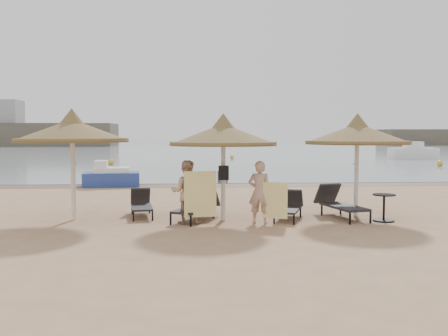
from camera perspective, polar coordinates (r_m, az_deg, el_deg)
The scene contains 22 objects.
ground at distance 12.53m, azimuth 2.20°, elevation -6.48°, with size 160.00×160.00×0.00m, color tan.
sea at distance 92.30m, azimuth -2.93°, elevation 2.59°, with size 200.00×140.00×0.03m, color slate.
wet_sand_strip at distance 21.81m, azimuth -0.35°, elevation -1.99°, with size 200.00×1.60×0.01m, color brown.
far_shore at distance 93.18m, azimuth -18.59°, elevation 4.18°, with size 150.00×54.80×12.00m.
palapa_left at distance 13.60m, azimuth -16.97°, elevation 4.04°, with size 2.95×2.95×2.93m.
palapa_center at distance 12.95m, azimuth -0.09°, elevation 3.78°, with size 2.82×2.82×2.80m.
palapa_right at distance 14.09m, azimuth 14.98°, elevation 3.75°, with size 2.85×2.85×2.83m.
lounger_far_left at distance 13.99m, azimuth -9.43°, elevation -4.07°, with size 0.77×1.69×0.73m.
lounger_near_left at distance 13.23m, azimuth -3.01°, elevation -4.30°, with size 1.35×1.92×0.83m.
lounger_near_right at distance 13.46m, azimuth 7.49°, elevation -4.35°, with size 1.08×1.74×0.74m.
lounger_far_right at distance 13.90m, azimuth 13.00°, elevation -3.90°, with size 1.08×2.05×0.88m.
side_table at distance 13.60m, azimuth 17.80°, elevation -4.43°, with size 0.58×0.58×0.70m.
person_left at distance 12.60m, azimuth -4.35°, elevation -2.17°, with size 0.85×0.55×1.86m, color tan.
person_right at distance 12.57m, azimuth 4.09°, elevation -2.20°, with size 0.85×0.55×1.85m, color tan.
towel_left at distance 12.27m, azimuth -2.72°, elevation -3.00°, with size 0.80×0.17×1.14m.
towel_right at distance 12.42m, azimuth 5.85°, elevation -3.69°, with size 0.58×0.32×0.90m.
bag_patterned at distance 13.18m, azimuth -0.14°, elevation -1.08°, with size 0.28×0.17×0.34m.
bag_dark at distance 12.83m, azimuth -0.04°, elevation -0.55°, with size 0.26×0.09×0.37m.
pedal_boat at distance 22.09m, azimuth -12.82°, elevation -0.96°, with size 2.51×1.66×1.10m.
buoy_left at distance 36.59m, azimuth -12.77°, elevation 0.65°, with size 0.41×0.41×0.41m, color gold.
buoy_mid at distance 44.14m, azimuth 0.92°, elevation 1.27°, with size 0.35×0.35×0.35m, color gold.
buoy_right at distance 37.36m, azimuth 23.44°, elevation 0.49°, with size 0.41×0.41×0.41m, color gold.
Camera 1 is at (-1.28, -12.26, 2.28)m, focal length 40.00 mm.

